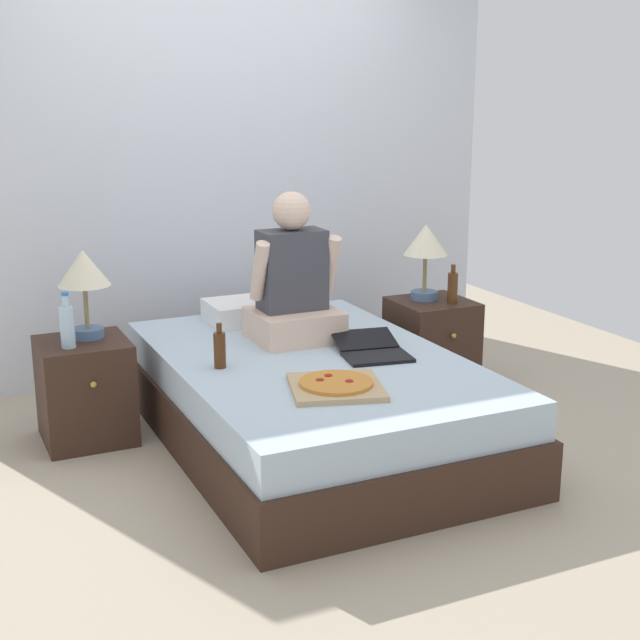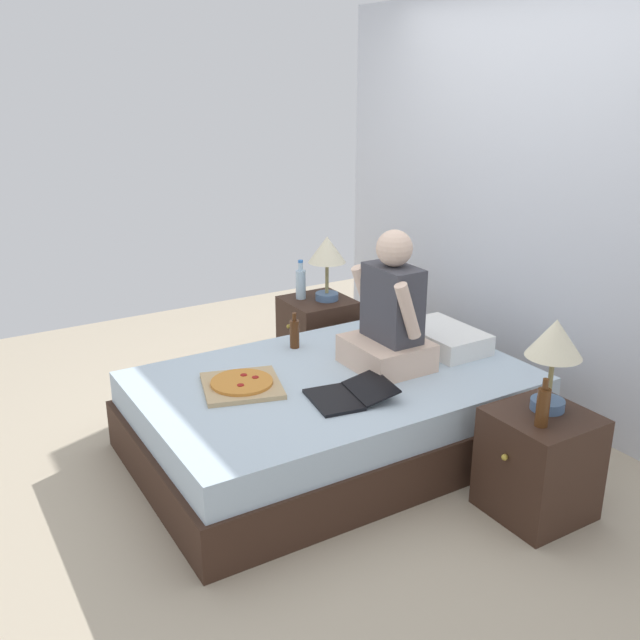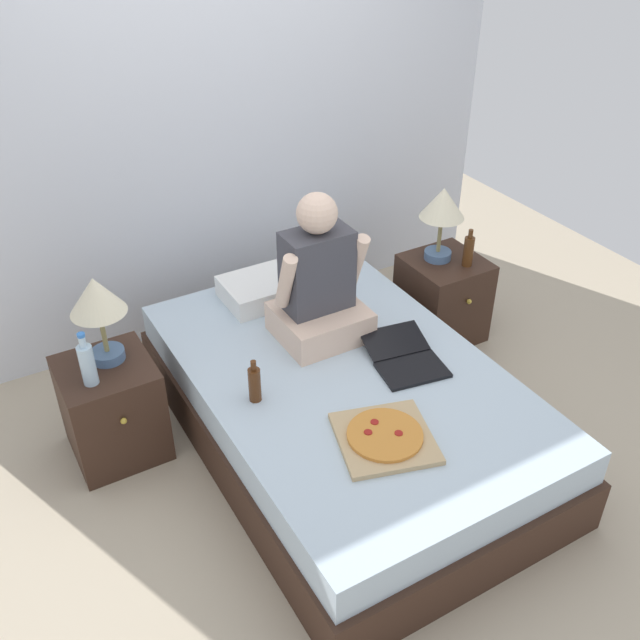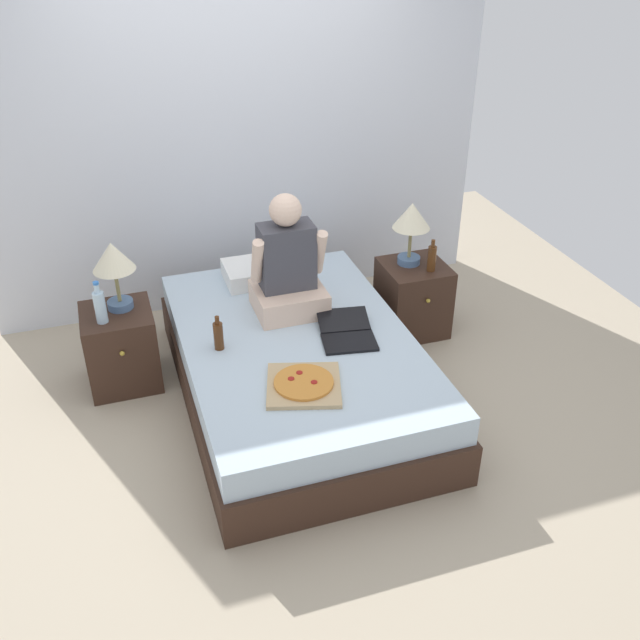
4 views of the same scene
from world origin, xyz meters
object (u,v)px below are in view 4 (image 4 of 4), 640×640
bed (297,368)px  lamp_on_right_nightstand (412,220)px  water_bottle (100,306)px  nightstand_right (413,298)px  person_seated (288,269)px  beer_bottle_on_bed (218,335)px  lamp_on_left_nightstand (113,261)px  beer_bottle (432,258)px  laptop (347,335)px  pizza_box (304,384)px  nightstand_left (121,347)px

bed → lamp_on_right_nightstand: bearing=29.8°
water_bottle → bed: bearing=-21.2°
water_bottle → nightstand_right: water_bottle is taller
nightstand_right → person_seated: 1.10m
beer_bottle_on_bed → lamp_on_left_nightstand: bearing=133.3°
beer_bottle → laptop: (-0.80, -0.52, -0.15)m
bed → lamp_on_right_nightstand: lamp_on_right_nightstand is taller
laptop → lamp_on_left_nightstand: bearing=152.2°
lamp_on_left_nightstand → pizza_box: size_ratio=0.91×
nightstand_left → nightstand_right: size_ratio=1.00×
lamp_on_right_nightstand → bed: bearing=-150.2°
lamp_on_left_nightstand → person_seated: size_ratio=0.58×
nightstand_left → pizza_box: bearing=-48.0°
bed → beer_bottle_on_bed: 0.57m
bed → beer_bottle: size_ratio=9.33×
nightstand_right → lamp_on_right_nightstand: lamp_on_right_nightstand is taller
nightstand_right → lamp_on_left_nightstand: bearing=178.6°
lamp_on_left_nightstand → water_bottle: lamp_on_left_nightstand is taller
lamp_on_left_nightstand → person_seated: 1.06m
bed → beer_bottle: beer_bottle is taller
lamp_on_left_nightstand → beer_bottle: 2.10m
bed → pizza_box: size_ratio=4.32×
laptop → pizza_box: (-0.40, -0.40, -0.00)m
bed → water_bottle: bearing=158.8°
lamp_on_left_nightstand → nightstand_right: 2.09m
bed → beer_bottle_on_bed: (-0.47, 0.02, 0.32)m
nightstand_left → laptop: 1.47m
person_seated → beer_bottle_on_bed: size_ratio=3.55×
water_bottle → pizza_box: (1.00, -0.93, -0.16)m
pizza_box → person_seated: bearing=79.4°
lamp_on_right_nightstand → beer_bottle_on_bed: 1.59m
laptop → person_seated: bearing=118.6°
water_bottle → nightstand_right: 2.16m
water_bottle → lamp_on_right_nightstand: 2.12m
lamp_on_right_nightstand → laptop: 1.04m
pizza_box → beer_bottle_on_bed: bearing=124.8°
lamp_on_left_nightstand → pizza_box: lamp_on_left_nightstand is taller
person_seated → beer_bottle_on_bed: 0.64m
nightstand_left → pizza_box: (0.92, -1.02, 0.21)m
beer_bottle → person_seated: (-1.05, -0.08, 0.12)m
nightstand_left → laptop: laptop is taller
water_bottle → laptop: bearing=-20.9°
lamp_on_left_nightstand → lamp_on_right_nightstand: same height
person_seated → pizza_box: person_seated is taller
bed → laptop: bearing=-19.6°
nightstand_right → beer_bottle_on_bed: size_ratio=2.38×
lamp_on_left_nightstand → laptop: (1.27, -0.67, -0.38)m
nightstand_left → nightstand_right: same height
water_bottle → beer_bottle: bearing=-0.3°
water_bottle → pizza_box: 1.37m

